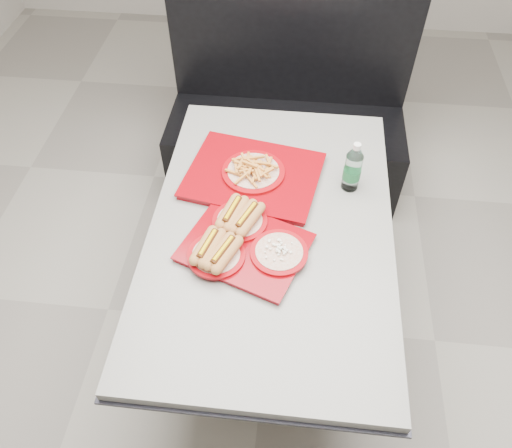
# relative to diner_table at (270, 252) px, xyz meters

# --- Properties ---
(ground) EXTENTS (6.00, 6.00, 0.00)m
(ground) POSITION_rel_diner_table_xyz_m (0.00, 0.00, -0.58)
(ground) COLOR #9D998D
(ground) RESTS_ON ground
(diner_table) EXTENTS (0.92, 1.42, 0.75)m
(diner_table) POSITION_rel_diner_table_xyz_m (0.00, 0.00, 0.00)
(diner_table) COLOR black
(diner_table) RESTS_ON ground
(booth_bench) EXTENTS (1.30, 0.57, 1.35)m
(booth_bench) POSITION_rel_diner_table_xyz_m (0.00, 1.09, -0.18)
(booth_bench) COLOR black
(booth_bench) RESTS_ON ground
(tray_near) EXTENTS (0.50, 0.45, 0.09)m
(tray_near) POSITION_rel_diner_table_xyz_m (-0.10, -0.12, 0.20)
(tray_near) COLOR maroon
(tray_near) RESTS_ON diner_table
(tray_far) EXTENTS (0.58, 0.49, 0.10)m
(tray_far) POSITION_rel_diner_table_xyz_m (-0.09, 0.24, 0.20)
(tray_far) COLOR maroon
(tray_far) RESTS_ON diner_table
(water_bottle) EXTENTS (0.07, 0.07, 0.22)m
(water_bottle) POSITION_rel_diner_table_xyz_m (0.29, 0.23, 0.26)
(water_bottle) COLOR silver
(water_bottle) RESTS_ON diner_table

